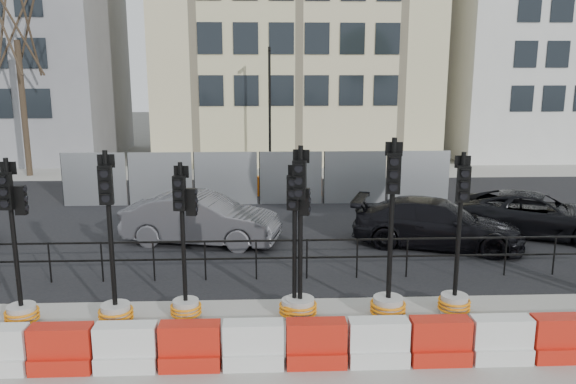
{
  "coord_description": "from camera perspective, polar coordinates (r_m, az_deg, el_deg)",
  "views": [
    {
      "loc": [
        0.2,
        -11.44,
        4.85
      ],
      "look_at": [
        0.83,
        3.0,
        1.76
      ],
      "focal_mm": 35.0,
      "sensor_mm": 36.0,
      "label": 1
    }
  ],
  "objects": [
    {
      "name": "traffic_signal_b",
      "position": [
        12.16,
        -25.63,
        -8.68
      ],
      "size": [
        0.65,
        0.65,
        3.31
      ],
      "rotation": [
        0.0,
        0.0,
        -0.04
      ],
      "color": "#B8B8B4",
      "rests_on": "ground"
    },
    {
      "name": "kerb_railing",
      "position": [
        13.31,
        -3.26,
        -6.18
      ],
      "size": [
        18.0,
        0.04,
        1.0
      ],
      "color": "black",
      "rests_on": "ground"
    },
    {
      "name": "traffic_signal_e",
      "position": [
        11.29,
        1.22,
        -9.37
      ],
      "size": [
        0.69,
        0.69,
        3.5
      ],
      "rotation": [
        0.0,
        0.0,
        -0.23
      ],
      "color": "#B8B8B4",
      "rests_on": "ground"
    },
    {
      "name": "traffic_signal_g",
      "position": [
        11.46,
        10.21,
        -9.07
      ],
      "size": [
        0.72,
        0.72,
        3.65
      ],
      "rotation": [
        0.0,
        0.0,
        -0.17
      ],
      "color": "#B8B8B4",
      "rests_on": "ground"
    },
    {
      "name": "lamp_post_far",
      "position": [
        26.47,
        -1.87,
        8.53
      ],
      "size": [
        0.12,
        0.56,
        6.0
      ],
      "color": "black",
      "rests_on": "ground"
    },
    {
      "name": "tree_bare_far",
      "position": [
        29.23,
        -25.91,
        14.43
      ],
      "size": [
        2.0,
        2.0,
        9.0
      ],
      "color": "#473828",
      "rests_on": "ground"
    },
    {
      "name": "car_b",
      "position": [
        16.29,
        -8.8,
        -2.72
      ],
      "size": [
        3.48,
        5.12,
        1.46
      ],
      "primitive_type": "imported",
      "rotation": [
        0.0,
        0.0,
        1.35
      ],
      "color": "#4B4B50",
      "rests_on": "ground"
    },
    {
      "name": "building_white",
      "position": [
        37.54,
        25.1,
        15.78
      ],
      "size": [
        12.0,
        9.06,
        16.0
      ],
      "color": "silver",
      "rests_on": "ground"
    },
    {
      "name": "heras_fencing",
      "position": [
        21.64,
        -3.02,
        0.94
      ],
      "size": [
        14.33,
        1.72,
        2.0
      ],
      "color": "#979B9F",
      "rests_on": "ground"
    },
    {
      "name": "sidewalk_far",
      "position": [
        27.86,
        -2.88,
        2.04
      ],
      "size": [
        40.0,
        4.0,
        0.02
      ],
      "primitive_type": "cube",
      "color": "gray",
      "rests_on": "ground"
    },
    {
      "name": "sidewalk_near",
      "position": [
        9.73,
        -3.51,
        -17.78
      ],
      "size": [
        40.0,
        6.0,
        0.02
      ],
      "primitive_type": "cube",
      "color": "gray",
      "rests_on": "ground"
    },
    {
      "name": "traffic_signal_h",
      "position": [
        12.0,
        16.67,
        -8.75
      ],
      "size": [
        0.66,
        0.66,
        3.34
      ],
      "rotation": [
        0.0,
        0.0,
        -0.13
      ],
      "color": "#B8B8B4",
      "rests_on": "ground"
    },
    {
      "name": "traffic_signal_d",
      "position": [
        11.46,
        -10.4,
        -9.06
      ],
      "size": [
        0.63,
        0.63,
        3.18
      ],
      "rotation": [
        0.0,
        0.0,
        -0.15
      ],
      "color": "#B8B8B4",
      "rests_on": "ground"
    },
    {
      "name": "building_grey",
      "position": [
        36.38,
        -26.35,
        14.24
      ],
      "size": [
        11.0,
        9.06,
        14.0
      ],
      "color": "gray",
      "rests_on": "ground"
    },
    {
      "name": "barrier_row",
      "position": [
        9.73,
        -3.52,
        -15.38
      ],
      "size": [
        15.7,
        0.5,
        0.8
      ],
      "color": "red",
      "rests_on": "ground"
    },
    {
      "name": "road",
      "position": [
        19.06,
        -3.03,
        -2.65
      ],
      "size": [
        40.0,
        14.0,
        0.03
      ],
      "primitive_type": "cube",
      "color": "black",
      "rests_on": "ground"
    },
    {
      "name": "car_c",
      "position": [
        16.37,
        14.89,
        -3.09
      ],
      "size": [
        4.81,
        5.88,
        1.36
      ],
      "primitive_type": "imported",
      "rotation": [
        0.0,
        0.0,
        1.24
      ],
      "color": "black",
      "rests_on": "ground"
    },
    {
      "name": "car_d",
      "position": [
        18.5,
        23.82,
        -2.09
      ],
      "size": [
        5.78,
        6.38,
        1.31
      ],
      "primitive_type": "imported",
      "rotation": [
        0.0,
        0.0,
        1.14
      ],
      "color": "black",
      "rests_on": "ground"
    },
    {
      "name": "traffic_signal_c",
      "position": [
        11.53,
        -17.25,
        -9.53
      ],
      "size": [
        0.68,
        0.68,
        3.44
      ],
      "rotation": [
        0.0,
        0.0,
        0.09
      ],
      "color": "#B8B8B4",
      "rests_on": "ground"
    },
    {
      "name": "traffic_signal_f",
      "position": [
        11.31,
        0.7,
        -9.14
      ],
      "size": [
        0.63,
        0.63,
        3.18
      ],
      "rotation": [
        0.0,
        0.0,
        -0.29
      ],
      "color": "#B8B8B4",
      "rests_on": "ground"
    },
    {
      "name": "ground",
      "position": [
        12.42,
        -3.28,
        -10.93
      ],
      "size": [
        120.0,
        120.0,
        0.0
      ],
      "primitive_type": "plane",
      "color": "#51514C",
      "rests_on": "ground"
    }
  ]
}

